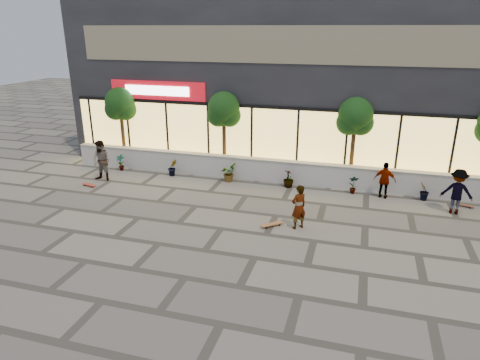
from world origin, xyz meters
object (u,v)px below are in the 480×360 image
(skater_center, at_px, (299,207))
(skater_right_near, at_px, (385,180))
(tree_mideast, at_px, (355,119))
(skateboard_center, at_px, (272,224))
(skateboard_left, at_px, (89,185))
(skateboard_right_near, at_px, (464,205))
(tree_midwest, at_px, (224,111))
(skater_right_far, at_px, (457,191))
(tree_west, at_px, (120,106))
(skater_left, at_px, (102,161))

(skater_center, relative_size, skater_right_near, 1.05)
(tree_mideast, height_order, skater_center, tree_mideast)
(skater_center, bearing_deg, skateboard_center, -35.44)
(skateboard_left, relative_size, skateboard_right_near, 1.02)
(tree_midwest, bearing_deg, skater_right_far, -12.79)
(tree_mideast, bearing_deg, skateboard_right_near, -18.43)
(skater_right_far, bearing_deg, tree_mideast, -20.39)
(tree_west, bearing_deg, tree_mideast, 0.00)
(tree_west, height_order, skater_right_far, tree_west)
(tree_mideast, xyz_separation_m, skater_right_near, (1.43, -1.40, -2.22))
(skater_center, xyz_separation_m, skateboard_center, (-0.90, -0.14, -0.72))
(skater_right_far, bearing_deg, tree_west, 0.85)
(tree_mideast, height_order, skater_left, tree_mideast)
(skateboard_right_near, bearing_deg, tree_midwest, -171.43)
(skater_right_far, distance_m, skateboard_left, 15.27)
(tree_mideast, distance_m, skater_right_near, 2.99)
(skater_right_far, relative_size, skateboard_left, 2.35)
(tree_mideast, distance_m, skater_center, 5.88)
(tree_west, height_order, skater_center, tree_west)
(skateboard_left, xyz_separation_m, skateboard_right_near, (15.68, 2.16, -0.00))
(skater_center, relative_size, skateboard_left, 2.16)
(skateboard_center, bearing_deg, skater_right_near, 4.76)
(skateboard_center, xyz_separation_m, skateboard_right_near, (6.95, 3.88, -0.02))
(skateboard_center, bearing_deg, skater_left, 122.10)
(skater_right_far, bearing_deg, skater_left, 11.12)
(tree_midwest, distance_m, skater_center, 7.22)
(skateboard_left, height_order, skateboard_right_near, skateboard_left)
(skater_right_far, height_order, skateboard_left, skater_right_far)
(tree_west, relative_size, tree_mideast, 1.00)
(tree_mideast, xyz_separation_m, skater_right_far, (4.00, -2.27, -2.10))
(tree_west, height_order, skater_left, tree_west)
(tree_west, distance_m, skater_center, 11.46)
(tree_midwest, bearing_deg, tree_west, 180.00)
(tree_west, distance_m, tree_midwest, 5.50)
(skateboard_left, bearing_deg, tree_mideast, 30.01)
(tree_west, bearing_deg, skateboard_right_near, -5.36)
(skater_center, height_order, skateboard_center, skater_center)
(tree_mideast, distance_m, skater_left, 11.53)
(skater_left, bearing_deg, skater_center, -10.02)
(skater_center, height_order, skater_right_near, skater_center)
(tree_mideast, xyz_separation_m, skateboard_right_near, (4.50, -1.50, -2.91))
(skateboard_left, bearing_deg, tree_midwest, 47.11)
(tree_midwest, height_order, skateboard_left, tree_midwest)
(tree_west, height_order, skater_right_near, tree_west)
(tree_midwest, bearing_deg, skateboard_right_near, -8.13)
(skateboard_right_near, bearing_deg, skater_left, -158.59)
(tree_midwest, height_order, skateboard_center, tree_midwest)
(skateboard_right_near, bearing_deg, skateboard_center, -134.12)
(skateboard_center, relative_size, skateboard_right_near, 1.09)
(tree_mideast, height_order, skater_right_near, tree_mideast)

